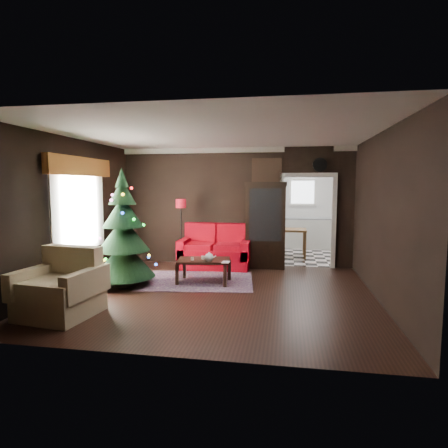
% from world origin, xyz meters
% --- Properties ---
extents(floor, '(5.50, 5.50, 0.00)m').
position_xyz_m(floor, '(0.00, 0.00, 0.00)').
color(floor, black).
rests_on(floor, ground).
extents(ceiling, '(5.50, 5.50, 0.00)m').
position_xyz_m(ceiling, '(0.00, 0.00, 2.80)').
color(ceiling, white).
rests_on(ceiling, ground).
extents(wall_back, '(5.50, 0.00, 5.50)m').
position_xyz_m(wall_back, '(0.00, 2.50, 1.40)').
color(wall_back, black).
rests_on(wall_back, ground).
extents(wall_front, '(5.50, 0.00, 5.50)m').
position_xyz_m(wall_front, '(0.00, -2.50, 1.40)').
color(wall_front, black).
rests_on(wall_front, ground).
extents(wall_left, '(0.00, 5.50, 5.50)m').
position_xyz_m(wall_left, '(-2.75, 0.00, 1.40)').
color(wall_left, black).
rests_on(wall_left, ground).
extents(wall_right, '(0.00, 5.50, 5.50)m').
position_xyz_m(wall_right, '(2.75, 0.00, 1.40)').
color(wall_right, black).
rests_on(wall_right, ground).
extents(doorway, '(1.10, 0.10, 2.10)m').
position_xyz_m(doorway, '(1.70, 2.50, 1.05)').
color(doorway, white).
rests_on(doorway, ground).
extents(left_window, '(0.05, 1.60, 1.40)m').
position_xyz_m(left_window, '(-2.71, 0.20, 1.45)').
color(left_window, white).
rests_on(left_window, wall_left).
extents(valance, '(0.12, 2.10, 0.35)m').
position_xyz_m(valance, '(-2.63, 0.20, 2.27)').
color(valance, '#9C5723').
rests_on(valance, wall_left).
extents(kitchen_floor, '(3.00, 3.00, 0.00)m').
position_xyz_m(kitchen_floor, '(1.70, 4.00, 0.00)').
color(kitchen_floor, white).
rests_on(kitchen_floor, ground).
extents(kitchen_window, '(0.70, 0.06, 0.70)m').
position_xyz_m(kitchen_window, '(1.70, 5.45, 1.70)').
color(kitchen_window, white).
rests_on(kitchen_window, ground).
extents(rug, '(2.37, 1.85, 0.01)m').
position_xyz_m(rug, '(-0.52, 0.77, 0.01)').
color(rug, '#55434F').
rests_on(rug, ground).
extents(loveseat, '(1.70, 0.90, 1.00)m').
position_xyz_m(loveseat, '(-0.40, 2.05, 0.50)').
color(loveseat, maroon).
rests_on(loveseat, ground).
extents(curio_cabinet, '(0.90, 0.45, 1.90)m').
position_xyz_m(curio_cabinet, '(0.75, 2.27, 0.95)').
color(curio_cabinet, black).
rests_on(curio_cabinet, ground).
extents(floor_lamp, '(0.34, 0.34, 1.53)m').
position_xyz_m(floor_lamp, '(-1.21, 2.02, 0.83)').
color(floor_lamp, black).
rests_on(floor_lamp, ground).
extents(christmas_tree, '(1.46, 1.46, 2.24)m').
position_xyz_m(christmas_tree, '(-1.83, 0.25, 1.05)').
color(christmas_tree, black).
rests_on(christmas_tree, ground).
extents(armchair, '(1.13, 1.13, 1.04)m').
position_xyz_m(armchair, '(-2.04, -1.49, 0.46)').
color(armchair, tan).
rests_on(armchair, ground).
extents(coffee_table, '(1.09, 0.75, 0.46)m').
position_xyz_m(coffee_table, '(-0.37, 0.68, 0.24)').
color(coffee_table, black).
rests_on(coffee_table, rug).
extents(teapot, '(0.22, 0.22, 0.18)m').
position_xyz_m(teapot, '(-0.22, 0.47, 0.56)').
color(teapot, silver).
rests_on(teapot, coffee_table).
extents(cup_a, '(0.09, 0.09, 0.07)m').
position_xyz_m(cup_a, '(-0.38, 0.70, 0.50)').
color(cup_a, white).
rests_on(cup_a, coffee_table).
extents(cup_b, '(0.07, 0.07, 0.06)m').
position_xyz_m(cup_b, '(-0.57, 0.55, 0.50)').
color(cup_b, silver).
rests_on(cup_b, coffee_table).
extents(book, '(0.14, 0.02, 0.19)m').
position_xyz_m(book, '(0.04, 0.44, 0.57)').
color(book, '#876858').
rests_on(book, coffee_table).
extents(wall_clock, '(0.32, 0.32, 0.06)m').
position_xyz_m(wall_clock, '(1.95, 2.45, 2.38)').
color(wall_clock, silver).
rests_on(wall_clock, wall_back).
extents(painting, '(0.62, 0.05, 0.52)m').
position_xyz_m(painting, '(0.75, 2.46, 2.25)').
color(painting, '#AA683B').
rests_on(painting, wall_back).
extents(kitchen_counter, '(1.80, 0.60, 0.90)m').
position_xyz_m(kitchen_counter, '(1.70, 5.20, 0.45)').
color(kitchen_counter, silver).
rests_on(kitchen_counter, ground).
extents(kitchen_table, '(0.70, 0.70, 0.75)m').
position_xyz_m(kitchen_table, '(1.40, 3.70, 0.38)').
color(kitchen_table, brown).
rests_on(kitchen_table, ground).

